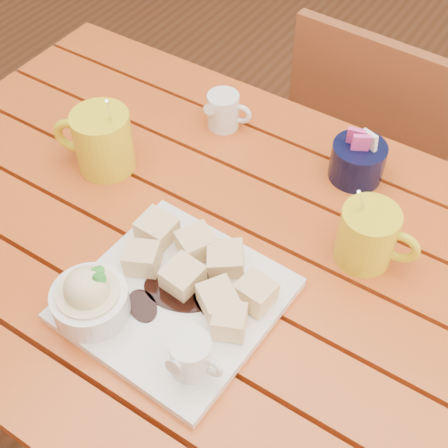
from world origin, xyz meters
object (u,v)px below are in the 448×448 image
Objects in this scene: dessert_plate at (157,296)px; coffee_mug_right at (369,236)px; table at (207,282)px; chair_far at (374,149)px; coffee_mug_left at (102,140)px.

dessert_plate is 0.33m from coffee_mug_right.
table is 0.70m from chair_far.
dessert_plate is at bearing 90.03° from chair_far.
coffee_mug_left reaches higher than dessert_plate.
coffee_mug_left reaches higher than coffee_mug_right.
table is 1.45× the size of chair_far.
dessert_plate is at bearing -54.65° from coffee_mug_left.
chair_far is at bearing 100.23° from coffee_mug_right.
coffee_mug_right is (0.21, 0.25, 0.02)m from dessert_plate.
coffee_mug_right is at bearing 49.77° from dessert_plate.
table is 0.31m from coffee_mug_left.
chair_far is at bearing 85.97° from table.
coffee_mug_left is at bearing 66.94° from chair_far.
table is at bearing 94.43° from dessert_plate.
coffee_mug_right is at bearing 109.97° from chair_far.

